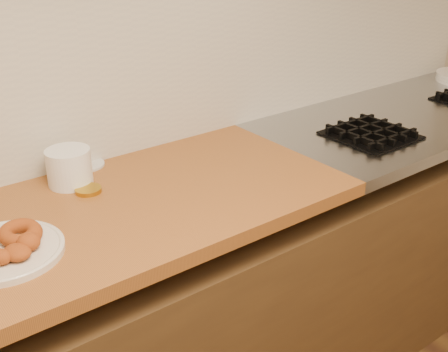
{
  "coord_description": "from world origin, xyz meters",
  "views": [
    {
      "loc": [
        -0.69,
        0.49,
        1.59
      ],
      "look_at": [
        0.17,
        1.61,
        0.93
      ],
      "focal_mm": 45.0,
      "sensor_mm": 36.0,
      "label": 1
    }
  ],
  "objects": [
    {
      "name": "wall_back",
      "position": [
        0.0,
        2.0,
        1.35
      ],
      "size": [
        4.0,
        0.02,
        2.7
      ],
      "primitive_type": "cube",
      "color": "#BDAF93",
      "rests_on": "ground"
    },
    {
      "name": "base_cabinet",
      "position": [
        0.0,
        1.69,
        0.39
      ],
      "size": [
        3.6,
        0.6,
        0.77
      ],
      "primitive_type": "cube",
      "color": "#4D341A",
      "rests_on": "floor"
    },
    {
      "name": "stovetop",
      "position": [
        1.15,
        1.69,
        0.88
      ],
      "size": [
        1.3,
        0.62,
        0.04
      ],
      "primitive_type": "cube",
      "color": "#9EA0A5",
      "rests_on": "base_cabinet"
    },
    {
      "name": "backsplash",
      "position": [
        0.0,
        1.99,
        1.2
      ],
      "size": [
        3.6,
        0.02,
        0.6
      ],
      "primitive_type": "cube",
      "color": "#BDB8A9",
      "rests_on": "wall_back"
    },
    {
      "name": "burner_grates",
      "position": [
        1.13,
        1.61,
        0.91
      ],
      "size": [
        0.91,
        0.26,
        0.03
      ],
      "color": "black",
      "rests_on": "stovetop"
    },
    {
      "name": "donut_plate",
      "position": [
        -0.43,
        1.63,
        0.91
      ],
      "size": [
        0.26,
        0.26,
        0.01
      ],
      "primitive_type": "cylinder",
      "color": "silver",
      "rests_on": "butcher_block"
    },
    {
      "name": "ring_donut",
      "position": [
        -0.39,
        1.64,
        0.93
      ],
      "size": [
        0.13,
        0.13,
        0.04
      ],
      "primitive_type": "torus",
      "rotation": [
        0.1,
        0.0,
        0.37
      ],
      "color": "#9C4010",
      "rests_on": "donut_plate"
    },
    {
      "name": "plastic_tub",
      "position": [
        -0.17,
        1.88,
        0.95
      ],
      "size": [
        0.13,
        0.13,
        0.1
      ],
      "primitive_type": "cylinder",
      "rotation": [
        0.0,
        0.0,
        -0.07
      ],
      "color": "white",
      "rests_on": "butcher_block"
    },
    {
      "name": "tub_lid",
      "position": [
        -0.08,
        1.97,
        0.9
      ],
      "size": [
        0.12,
        0.12,
        0.01
      ],
      "primitive_type": "cylinder",
      "rotation": [
        0.0,
        0.0,
        -0.03
      ],
      "color": "silver",
      "rests_on": "butcher_block"
    },
    {
      "name": "brass_jar_lid",
      "position": [
        -0.15,
        1.8,
        0.91
      ],
      "size": [
        0.08,
        0.08,
        0.01
      ],
      "primitive_type": "cylinder",
      "rotation": [
        0.0,
        0.0,
        -0.14
      ],
      "color": "#B48D20",
      "rests_on": "butcher_block"
    }
  ]
}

